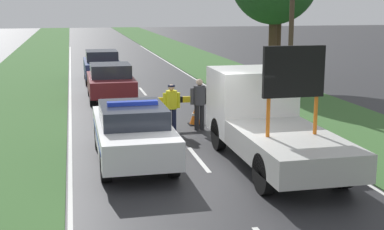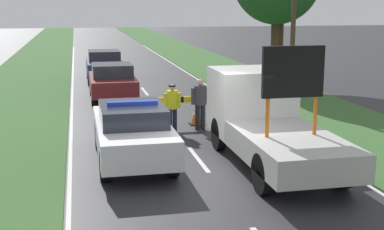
# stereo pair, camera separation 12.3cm
# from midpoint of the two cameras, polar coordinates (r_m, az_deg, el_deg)

# --- Properties ---
(ground_plane) EXTENTS (160.00, 160.00, 0.00)m
(ground_plane) POSITION_cam_midpoint_polar(r_m,az_deg,el_deg) (13.46, 1.35, -5.86)
(ground_plane) COLOR #28282B
(lane_markings) EXTENTS (6.80, 57.30, 0.01)m
(lane_markings) POSITION_cam_midpoint_polar(r_m,az_deg,el_deg) (23.88, -4.95, 1.96)
(lane_markings) COLOR silver
(lane_markings) RESTS_ON ground
(grass_verge_left) EXTENTS (4.60, 120.00, 0.03)m
(grass_verge_left) POSITION_cam_midpoint_polar(r_m,az_deg,el_deg) (32.80, -17.18, 4.19)
(grass_verge_left) COLOR #38602D
(grass_verge_left) RESTS_ON ground
(grass_verge_right) EXTENTS (4.60, 120.00, 0.03)m
(grass_verge_right) POSITION_cam_midpoint_polar(r_m,az_deg,el_deg) (33.87, 2.65, 4.94)
(grass_verge_right) COLOR #38602D
(grass_verge_right) RESTS_ON ground
(police_car) EXTENTS (1.85, 4.80, 1.64)m
(police_car) POSITION_cam_midpoint_polar(r_m,az_deg,el_deg) (14.02, -6.61, -1.75)
(police_car) COLOR white
(police_car) RESTS_ON ground
(work_truck) EXTENTS (2.11, 5.86, 3.16)m
(work_truck) POSITION_cam_midpoint_polar(r_m,az_deg,el_deg) (14.17, 7.62, -0.38)
(work_truck) COLOR white
(work_truck) RESTS_ON ground
(road_barrier) EXTENTS (3.04, 0.08, 0.99)m
(road_barrier) POSITION_cam_midpoint_polar(r_m,az_deg,el_deg) (18.01, -2.78, 1.38)
(road_barrier) COLOR black
(road_barrier) RESTS_ON ground
(police_officer) EXTENTS (0.56, 0.36, 1.56)m
(police_officer) POSITION_cam_midpoint_polar(r_m,az_deg,el_deg) (17.12, -2.41, 1.19)
(police_officer) COLOR #191E38
(police_officer) RESTS_ON ground
(pedestrian_civilian) EXTENTS (0.61, 0.39, 1.69)m
(pedestrian_civilian) POSITION_cam_midpoint_polar(r_m,az_deg,el_deg) (17.42, 0.59, 1.60)
(pedestrian_civilian) COLOR #232326
(pedestrian_civilian) RESTS_ON ground
(traffic_cone_near_police) EXTENTS (0.45, 0.45, 0.62)m
(traffic_cone_near_police) POSITION_cam_midpoint_polar(r_m,az_deg,el_deg) (18.30, 0.14, -0.08)
(traffic_cone_near_police) COLOR black
(traffic_cone_near_police) RESTS_ON ground
(traffic_cone_centre_front) EXTENTS (0.47, 0.47, 0.65)m
(traffic_cone_centre_front) POSITION_cam_midpoint_polar(r_m,az_deg,el_deg) (19.28, -8.11, 0.45)
(traffic_cone_centre_front) COLOR black
(traffic_cone_centre_front) RESTS_ON ground
(queued_car_wagon_maroon) EXTENTS (1.88, 3.99, 1.56)m
(queued_car_wagon_maroon) POSITION_cam_midpoint_polar(r_m,az_deg,el_deg) (23.20, -8.83, 3.56)
(queued_car_wagon_maroon) COLOR maroon
(queued_car_wagon_maroon) RESTS_ON ground
(queued_car_hatch_blue) EXTENTS (1.82, 4.23, 1.66)m
(queued_car_hatch_blue) POSITION_cam_midpoint_polar(r_m,az_deg,el_deg) (28.71, -9.71, 5.23)
(queued_car_hatch_blue) COLOR navy
(queued_car_hatch_blue) RESTS_ON ground
(utility_pole) EXTENTS (1.20, 0.20, 7.07)m
(utility_pole) POSITION_cam_midpoint_polar(r_m,az_deg,el_deg) (22.34, 10.44, 10.53)
(utility_pole) COLOR #473828
(utility_pole) RESTS_ON ground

